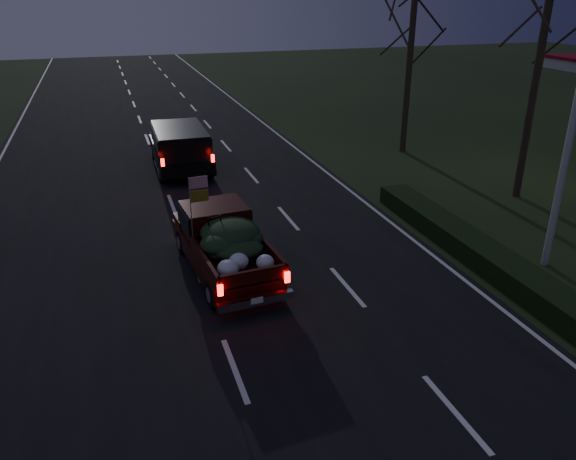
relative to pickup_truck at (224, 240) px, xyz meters
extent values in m
plane|color=black|center=(-0.75, -4.40, -0.94)|extent=(120.00, 120.00, 0.00)
cube|color=black|center=(-0.75, -4.40, -0.93)|extent=(14.00, 120.00, 0.02)
cube|color=black|center=(7.05, -1.40, -0.64)|extent=(1.00, 10.00, 0.60)
cylinder|color=black|center=(11.75, 2.60, 3.31)|extent=(0.28, 0.28, 8.50)
cylinder|color=black|center=(10.75, 9.60, 2.56)|extent=(0.28, 0.28, 7.00)
cube|color=#340B07|center=(0.00, 0.02, -0.39)|extent=(2.21, 4.75, 0.51)
cube|color=#340B07|center=(-0.07, 0.85, 0.30)|extent=(1.82, 1.61, 0.83)
cube|color=black|center=(-0.07, 0.85, 0.40)|extent=(1.90, 1.52, 0.51)
cube|color=#340B07|center=(0.09, -1.18, -0.11)|extent=(1.91, 2.71, 0.06)
ellipsoid|color=black|center=(0.10, -0.71, 0.30)|extent=(1.60, 1.77, 0.55)
cylinder|color=gray|center=(-0.83, -0.05, 0.95)|extent=(0.03, 0.03, 1.85)
cube|color=red|center=(-0.58, -0.03, 1.72)|extent=(0.48, 0.06, 0.31)
cube|color=gold|center=(-0.58, -0.03, 1.35)|extent=(0.48, 0.06, 0.31)
cube|color=black|center=(0.22, 10.06, -0.27)|extent=(2.23, 5.20, 0.65)
cube|color=black|center=(0.22, 9.79, 0.46)|extent=(2.08, 3.80, 0.86)
cube|color=black|center=(0.22, 9.79, 0.55)|extent=(2.18, 3.69, 0.52)
camera|label=1|loc=(-2.63, -13.72, 6.31)|focal=35.00mm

